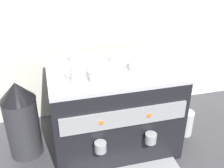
{
  "coord_description": "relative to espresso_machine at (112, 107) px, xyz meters",
  "views": [
    {
      "loc": [
        -0.31,
        -1.21,
        1.07
      ],
      "look_at": [
        0.0,
        0.0,
        0.38
      ],
      "focal_mm": 43.62,
      "sensor_mm": 36.0,
      "label": 1
    }
  ],
  "objects": [
    {
      "name": "ceramic_cup_1",
      "position": [
        -0.17,
        0.1,
        0.28
      ],
      "size": [
        0.1,
        0.06,
        0.07
      ],
      "color": "white",
      "rests_on": "espresso_machine"
    },
    {
      "name": "ceramic_cup_2",
      "position": [
        -0.19,
        -0.11,
        0.28
      ],
      "size": [
        0.09,
        0.08,
        0.07
      ],
      "color": "white",
      "rests_on": "espresso_machine"
    },
    {
      "name": "ceramic_bowl_1",
      "position": [
        0.13,
        -0.07,
        0.26
      ],
      "size": [
        0.13,
        0.13,
        0.04
      ],
      "color": "silver",
      "rests_on": "espresso_machine"
    },
    {
      "name": "milk_pitcher",
      "position": [
        0.45,
        -0.04,
        -0.16
      ],
      "size": [
        0.09,
        0.09,
        0.16
      ],
      "primitive_type": "cylinder",
      "color": "#B7B7BC",
      "rests_on": "ground_plane"
    },
    {
      "name": "tiled_backsplash_wall",
      "position": [
        0.0,
        0.37,
        0.36
      ],
      "size": [
        2.8,
        0.03,
        1.19
      ],
      "primitive_type": "cube",
      "color": "silver",
      "rests_on": "ground_plane"
    },
    {
      "name": "ceramic_cup_0",
      "position": [
        -0.11,
        -0.13,
        0.28
      ],
      "size": [
        0.07,
        0.1,
        0.08
      ],
      "color": "white",
      "rests_on": "espresso_machine"
    },
    {
      "name": "ceramic_bowl_0",
      "position": [
        0.07,
        0.06,
        0.26
      ],
      "size": [
        0.13,
        0.13,
        0.04
      ],
      "color": "silver",
      "rests_on": "espresso_machine"
    },
    {
      "name": "ground_plane",
      "position": [
        0.0,
        0.0,
        -0.24
      ],
      "size": [
        4.0,
        4.0,
        0.0
      ],
      "primitive_type": "plane",
      "color": "#38383D"
    },
    {
      "name": "espresso_machine",
      "position": [
        0.0,
        0.0,
        0.0
      ],
      "size": [
        0.66,
        0.58,
        0.48
      ],
      "color": "black",
      "rests_on": "ground_plane"
    },
    {
      "name": "coffee_grinder",
      "position": [
        -0.48,
        0.03,
        -0.02
      ],
      "size": [
        0.18,
        0.18,
        0.44
      ],
      "color": "#333338",
      "rests_on": "ground_plane"
    }
  ]
}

